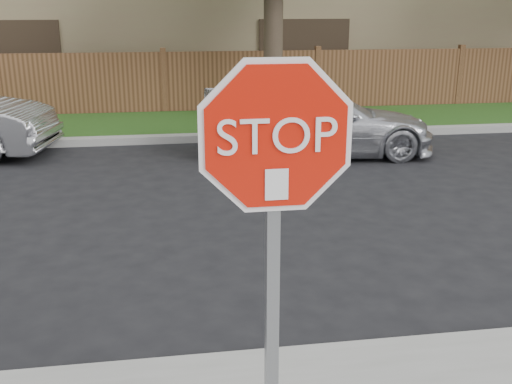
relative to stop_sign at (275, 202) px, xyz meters
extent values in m
plane|color=black|center=(-0.46, 1.48, -1.83)|extent=(90.00, 90.00, 0.00)
cube|color=gray|center=(-0.46, 9.63, -1.75)|extent=(70.00, 0.30, 0.15)
cube|color=#1E4714|center=(-0.46, 11.28, -1.77)|extent=(70.00, 3.00, 0.12)
cube|color=#4E301B|center=(-0.46, 12.88, -1.03)|extent=(70.00, 0.12, 1.60)
cylinder|color=#382B21|center=(2.04, 11.18, 0.13)|extent=(0.44, 0.44, 3.92)
cube|color=gray|center=(0.00, 0.05, -0.58)|extent=(0.06, 0.06, 2.30)
cylinder|color=white|center=(0.00, -0.02, 0.32)|extent=(1.01, 0.02, 1.01)
cylinder|color=red|center=(0.00, -0.03, 0.32)|extent=(0.93, 0.02, 0.93)
cube|color=white|center=(0.00, -0.05, 0.10)|extent=(0.11, 0.00, 0.15)
imported|color=silver|center=(2.37, 8.15, -1.21)|extent=(4.40, 2.04, 1.24)
camera|label=1|loc=(-0.50, -2.65, 0.89)|focal=42.00mm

